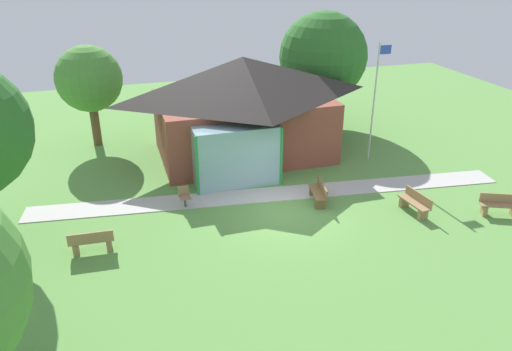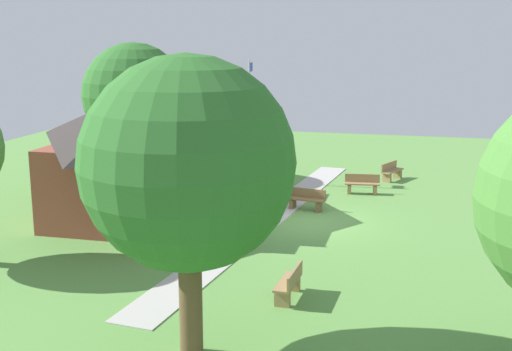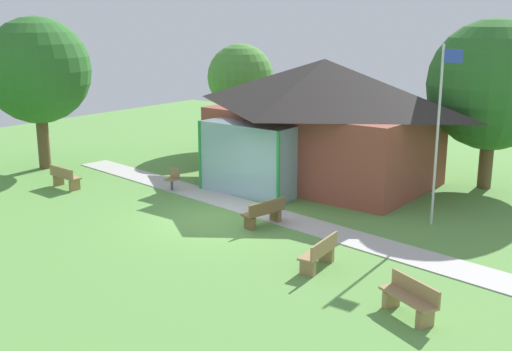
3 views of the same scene
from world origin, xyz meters
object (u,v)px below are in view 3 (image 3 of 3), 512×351
at_px(bench_lawn_far_right, 410,299).
at_px(tree_behind_pavilion_right, 493,85).
at_px(pavilion, 320,119).
at_px(bench_rear_near_path, 264,214).
at_px(tree_west_hedge, 37,71).
at_px(bench_mid_left, 65,178).
at_px(bench_mid_right, 319,254).
at_px(tree_behind_pavilion_left, 241,78).
at_px(flagpole, 439,128).
at_px(patio_chair_west, 173,180).

height_order(bench_lawn_far_right, tree_behind_pavilion_right, tree_behind_pavilion_right).
xyz_separation_m(pavilion, bench_rear_near_path, (1.59, -5.72, -2.15)).
bearing_deg(tree_west_hedge, bench_mid_left, -22.97).
bearing_deg(bench_mid_right, bench_mid_left, 79.90).
height_order(bench_rear_near_path, tree_behind_pavilion_left, tree_behind_pavilion_left).
xyz_separation_m(flagpole, bench_lawn_far_right, (2.13, -6.40, -2.72)).
height_order(pavilion, flagpole, flagpole).
distance_m(bench_mid_left, tree_behind_pavilion_left, 10.87).
xyz_separation_m(bench_rear_near_path, bench_mid_right, (3.26, -1.90, 0.00)).
bearing_deg(bench_lawn_far_right, patio_chair_west, 3.81).
bearing_deg(bench_mid_right, bench_rear_near_path, 53.52).
xyz_separation_m(flagpole, tree_behind_pavilion_left, (-12.73, 5.94, 0.37)).
bearing_deg(tree_west_hedge, flagpole, 10.24).
height_order(tree_behind_pavilion_left, tree_west_hedge, tree_west_hedge).
relative_size(flagpole, tree_behind_pavilion_right, 0.88).
height_order(flagpole, bench_lawn_far_right, flagpole).
bearing_deg(pavilion, patio_chair_west, -129.46).
relative_size(bench_mid_right, tree_west_hedge, 0.24).
relative_size(patio_chair_west, tree_behind_pavilion_left, 0.17).
height_order(flagpole, tree_behind_pavilion_right, tree_behind_pavilion_right).
bearing_deg(bench_rear_near_path, tree_behind_pavilion_right, -13.26).
distance_m(bench_rear_near_path, tree_behind_pavilion_left, 13.04).
height_order(bench_mid_right, tree_behind_pavilion_left, tree_behind_pavilion_left).
xyz_separation_m(pavilion, bench_mid_right, (4.84, -7.62, -2.15)).
bearing_deg(tree_west_hedge, bench_lawn_far_right, -10.36).
bearing_deg(bench_rear_near_path, bench_lawn_far_right, -104.87).
bearing_deg(bench_mid_left, bench_mid_right, -0.99).
bearing_deg(tree_west_hedge, bench_rear_near_path, -1.90).
distance_m(bench_mid_right, tree_behind_pavilion_right, 11.43).
xyz_separation_m(patio_chair_west, tree_behind_pavilion_left, (-3.27, 8.12, 3.08)).
xyz_separation_m(bench_mid_left, tree_behind_pavilion_right, (12.81, 10.01, 3.57)).
bearing_deg(bench_mid_right, patio_chair_west, 63.71).
relative_size(bench_mid_left, tree_behind_pavilion_left, 0.29).
distance_m(flagpole, bench_lawn_far_right, 7.28).
height_order(bench_mid_right, bench_mid_left, same).
relative_size(patio_chair_west, tree_behind_pavilion_right, 0.13).
relative_size(flagpole, bench_rear_near_path, 3.64).
distance_m(pavilion, patio_chair_west, 6.21).
height_order(bench_rear_near_path, tree_behind_pavilion_right, tree_behind_pavilion_right).
xyz_separation_m(pavilion, patio_chair_west, (-3.71, -4.50, -2.13)).
xyz_separation_m(flagpole, tree_behind_pavilion_right, (-0.22, 5.54, 0.84)).
xyz_separation_m(bench_lawn_far_right, tree_west_hedge, (-18.67, 3.41, 3.83)).
height_order(patio_chair_west, tree_west_hedge, tree_west_hedge).
bearing_deg(flagpole, bench_rear_near_path, -140.88).
xyz_separation_m(bench_lawn_far_right, patio_chair_west, (-11.60, 4.23, 0.01)).
bearing_deg(bench_rear_near_path, bench_mid_right, -109.65).
height_order(pavilion, patio_chair_west, pavilion).
bearing_deg(pavilion, tree_behind_pavilion_right, 30.10).
height_order(pavilion, bench_rear_near_path, pavilion).
xyz_separation_m(bench_mid_left, patio_chair_west, (3.57, 2.30, 0.01)).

